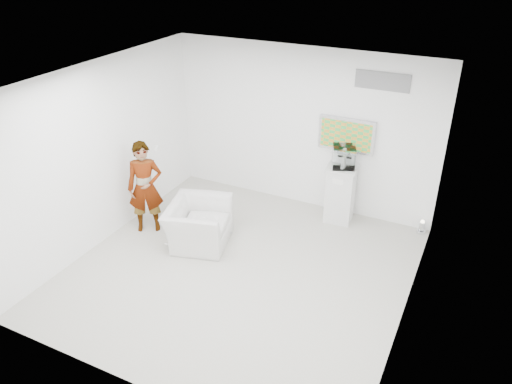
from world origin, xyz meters
TOP-DOWN VIEW (x-y plane):
  - room at (0.00, 0.00)m, footprint 5.01×5.01m
  - tv at (0.85, 2.45)m, footprint 1.00×0.08m
  - logo_decal at (1.35, 2.49)m, footprint 0.90×0.02m
  - person at (-2.01, 0.39)m, footprint 0.72×0.66m
  - armchair at (-0.99, 0.41)m, footprint 1.22×1.32m
  - pedestal at (0.91, 2.17)m, footprint 0.56×0.56m
  - floor_uplight at (2.36, 2.36)m, footprint 0.18×0.18m
  - vitrine at (0.91, 2.17)m, footprint 0.49×0.49m
  - console at (0.91, 2.17)m, footprint 0.06×0.16m
  - wii_remote at (-1.89, 0.65)m, footprint 0.09×0.15m

SIDE VIEW (x-z plane):
  - floor_uplight at x=2.36m, z-range 0.00..0.25m
  - armchair at x=-0.99m, z-range 0.00..0.72m
  - pedestal at x=0.91m, z-range 0.00..1.07m
  - person at x=-2.01m, z-range 0.00..1.64m
  - console at x=0.91m, z-range 1.07..1.28m
  - vitrine at x=0.91m, z-range 1.07..1.44m
  - wii_remote at x=-1.89m, z-range 1.46..1.50m
  - room at x=0.00m, z-range 0.00..3.00m
  - tv at x=0.85m, z-range 1.25..1.85m
  - logo_decal at x=1.35m, z-range 2.40..2.70m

